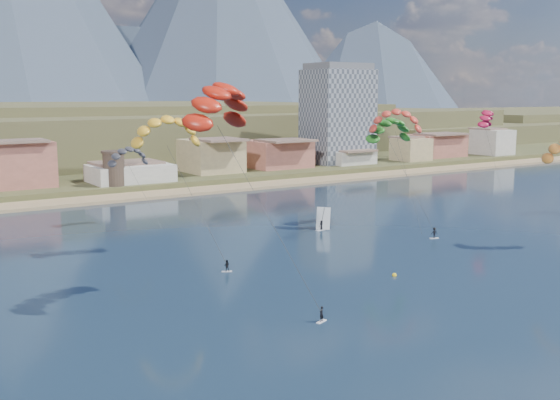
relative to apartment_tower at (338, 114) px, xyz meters
name	(u,v)px	position (x,y,z in m)	size (l,w,h in m)	color
ground	(460,346)	(-85.00, -128.00, -17.82)	(2400.00, 2400.00, 0.00)	black
beach	(105,199)	(-85.00, -22.00, -17.57)	(2200.00, 12.00, 0.90)	tan
foothills	(58,132)	(-62.61, 104.47, -8.74)	(940.00, 210.00, 18.00)	brown
apartment_tower	(338,114)	(0.00, 0.00, 0.00)	(20.00, 16.00, 32.00)	gray
watchtower	(114,168)	(-80.00, -14.00, -11.45)	(5.82, 5.82, 8.60)	#47382D
kitesurfer_red	(217,99)	(-98.02, -103.06, 5.78)	(12.78, 18.20, 27.64)	silver
kitesurfer_yellow	(167,127)	(-93.58, -78.42, 1.51)	(11.32, 16.94, 23.66)	silver
kitesurfer_green	(390,127)	(-49.02, -78.12, 0.28)	(10.63, 17.50, 22.77)	silver
distant_kite_dark	(128,153)	(-90.57, -53.56, -4.38)	(8.35, 5.99, 16.37)	#262626
distant_kite_orange	(396,117)	(-51.53, -82.33, 2.30)	(10.10, 8.83, 23.04)	#262626
distant_kite_red	(485,116)	(-3.58, -62.39, 1.13)	(9.77, 8.22, 21.83)	#262626
windsurfer	(322,223)	(-63.39, -76.74, -16.51)	(2.36, 2.58, 4.11)	silver
buoy	(394,275)	(-73.29, -106.18, -17.71)	(0.63, 0.63, 0.63)	yellow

